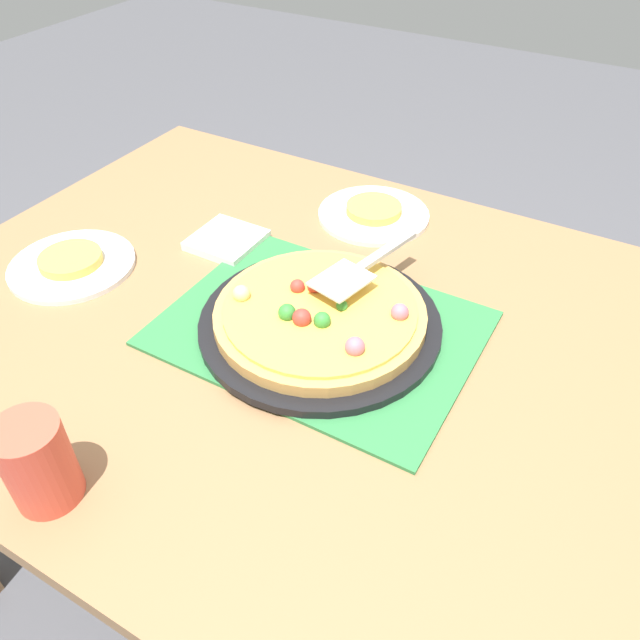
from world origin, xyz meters
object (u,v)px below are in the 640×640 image
at_px(pizza_pan, 320,323).
at_px(served_slice_right, 374,209).
at_px(served_slice_left, 70,259).
at_px(pizza_server, 361,267).
at_px(plate_far_right, 374,215).
at_px(cup_near, 38,463).
at_px(pizza, 320,314).
at_px(plate_near_left, 72,265).
at_px(napkin_stack, 227,240).

relative_size(pizza_pan, served_slice_right, 3.45).
height_order(served_slice_left, pizza_server, pizza_server).
bearing_deg(plate_far_right, cup_near, -94.12).
bearing_deg(pizza, pizza_pan, 107.70).
relative_size(pizza_pan, pizza, 1.15).
height_order(plate_far_right, served_slice_right, served_slice_right).
bearing_deg(pizza_server, served_slice_right, 111.35).
xyz_separation_m(plate_near_left, served_slice_right, (0.39, 0.42, 0.01)).
distance_m(plate_near_left, served_slice_left, 0.01).
relative_size(pizza_pan, napkin_stack, 3.17).
bearing_deg(cup_near, plate_far_right, 85.88).
height_order(plate_far_right, napkin_stack, napkin_stack).
xyz_separation_m(served_slice_left, pizza_server, (0.49, 0.17, 0.05)).
relative_size(pizza_pan, plate_far_right, 1.73).
xyz_separation_m(pizza, plate_near_left, (-0.47, -0.07, -0.03)).
relative_size(plate_near_left, served_slice_right, 2.00).
xyz_separation_m(pizza_pan, plate_near_left, (-0.47, -0.07, -0.01)).
bearing_deg(pizza, plate_near_left, -171.04).
bearing_deg(served_slice_right, napkin_stack, -131.16).
bearing_deg(served_slice_left, pizza_pan, 9.08).
bearing_deg(served_slice_right, pizza_server, -68.65).
bearing_deg(napkin_stack, served_slice_left, -134.12).
xyz_separation_m(plate_far_right, pizza_server, (0.10, -0.25, 0.06)).
xyz_separation_m(pizza_pan, served_slice_left, (-0.47, -0.07, 0.01)).
bearing_deg(served_slice_left, napkin_stack, 45.88).
relative_size(plate_far_right, pizza_server, 0.94).
distance_m(served_slice_left, served_slice_right, 0.58).
height_order(pizza_pan, plate_far_right, pizza_pan).
bearing_deg(plate_near_left, cup_near, -46.25).
xyz_separation_m(pizza, napkin_stack, (-0.27, 0.13, -0.03)).
relative_size(plate_far_right, served_slice_right, 2.00).
distance_m(plate_near_left, plate_far_right, 0.58).
height_order(plate_near_left, served_slice_left, served_slice_left).
bearing_deg(cup_near, served_slice_right, 85.88).
distance_m(plate_near_left, cup_near, 0.49).
distance_m(pizza_pan, served_slice_left, 0.47).
relative_size(cup_near, napkin_stack, 1.00).
xyz_separation_m(pizza, served_slice_right, (-0.08, 0.35, -0.02)).
height_order(pizza_pan, napkin_stack, pizza_pan).
bearing_deg(plate_far_right, served_slice_right, 0.00).
distance_m(served_slice_left, pizza_server, 0.52).
bearing_deg(pizza_server, napkin_stack, 174.26).
xyz_separation_m(pizza_pan, pizza_server, (0.02, 0.10, 0.06)).
distance_m(pizza_pan, pizza_server, 0.11).
height_order(plate_near_left, pizza_server, pizza_server).
bearing_deg(served_slice_right, served_slice_left, -132.59).
bearing_deg(pizza_server, served_slice_left, -160.82).
height_order(plate_near_left, cup_near, cup_near).
relative_size(plate_far_right, napkin_stack, 1.83).
distance_m(pizza_pan, napkin_stack, 0.30).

